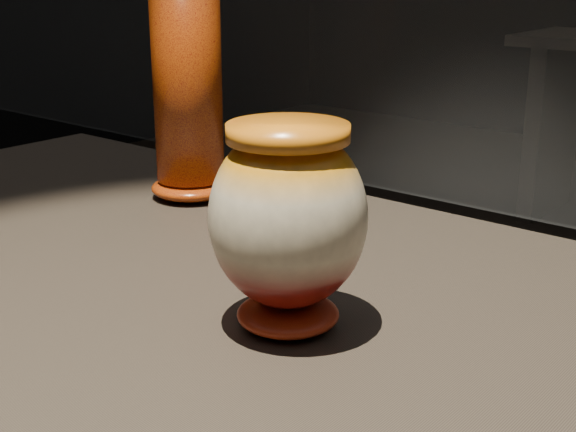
{
  "coord_description": "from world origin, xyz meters",
  "views": [
    {
      "loc": [
        0.36,
        -0.58,
        1.25
      ],
      "look_at": [
        -0.1,
        -0.03,
        1.01
      ],
      "focal_mm": 50.0,
      "sensor_mm": 36.0,
      "label": 1
    }
  ],
  "objects": [
    {
      "name": "tall_vase",
      "position": [
        -0.49,
        0.22,
        1.08
      ],
      "size": [
        0.15,
        0.15,
        0.38
      ],
      "rotation": [
        0.0,
        0.0,
        0.31
      ],
      "color": "#B1470B",
      "rests_on": "display_plinth"
    },
    {
      "name": "main_vase",
      "position": [
        -0.1,
        -0.03,
        1.01
      ],
      "size": [
        0.17,
        0.17,
        0.2
      ],
      "rotation": [
        0.0,
        0.0,
        -0.12
      ],
      "color": "#620D08",
      "rests_on": "display_plinth"
    }
  ]
}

